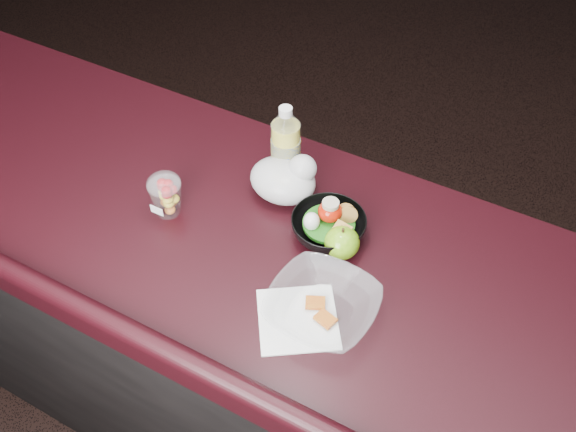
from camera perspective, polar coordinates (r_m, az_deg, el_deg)
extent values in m
cube|color=black|center=(1.89, -1.88, -12.35)|extent=(4.00, 0.65, 0.98)
cube|color=black|center=(1.48, -2.36, -2.28)|extent=(4.06, 0.71, 0.04)
cylinder|color=yellow|center=(1.54, -0.20, 5.68)|extent=(0.07, 0.07, 0.17)
cylinder|color=white|center=(1.54, -0.20, 5.68)|extent=(0.07, 0.07, 0.17)
cone|color=white|center=(1.48, -0.21, 8.52)|extent=(0.07, 0.07, 0.03)
cylinder|color=white|center=(1.46, -0.21, 9.27)|extent=(0.03, 0.03, 0.02)
cylinder|color=#072D99|center=(1.54, -0.20, 5.68)|extent=(0.07, 0.07, 0.08)
ellipsoid|color=white|center=(1.48, -11.00, 2.82)|extent=(0.08, 0.08, 0.04)
ellipsoid|color=#539210|center=(1.41, 4.82, -2.37)|extent=(0.08, 0.08, 0.07)
cylinder|color=black|center=(1.38, 4.92, -1.31)|extent=(0.01, 0.01, 0.01)
ellipsoid|color=silver|center=(1.52, -0.47, 3.19)|extent=(0.16, 0.13, 0.10)
sphere|color=silver|center=(1.50, 1.28, 4.23)|extent=(0.07, 0.07, 0.07)
imported|color=black|center=(1.45, 3.62, -0.98)|extent=(0.20, 0.20, 0.05)
cylinder|color=#0F470C|center=(1.44, 3.64, -0.70)|extent=(0.12, 0.12, 0.01)
ellipsoid|color=#AC1807|center=(1.43, 3.76, 0.41)|extent=(0.06, 0.06, 0.05)
cylinder|color=beige|center=(1.41, 3.81, 1.09)|extent=(0.04, 0.04, 0.01)
ellipsoid|color=white|center=(1.42, 2.11, -0.48)|extent=(0.04, 0.04, 0.05)
imported|color=silver|center=(1.31, 3.06, -8.01)|extent=(0.23, 0.23, 0.05)
cube|color=#990F0C|center=(1.34, 2.44, -7.72)|extent=(0.05, 0.05, 0.01)
cube|color=#990F0C|center=(1.31, 3.34, -9.13)|extent=(0.05, 0.04, 0.01)
cube|color=white|center=(1.32, 0.88, -9.15)|extent=(0.22, 0.22, 0.00)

